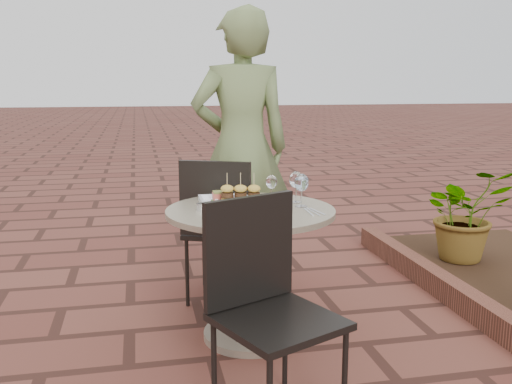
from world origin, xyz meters
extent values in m
plane|color=brown|center=(0.00, 0.00, 0.00)|extent=(60.00, 60.00, 0.00)
cylinder|color=gray|center=(0.24, 0.21, 0.02)|extent=(0.52, 0.52, 0.04)
cylinder|color=gray|center=(0.24, 0.21, 0.35)|extent=(0.08, 0.08, 0.70)
cylinder|color=tan|center=(0.24, 0.21, 0.71)|extent=(0.90, 0.90, 0.03)
cube|color=black|center=(0.19, 0.83, 0.45)|extent=(0.58, 0.58, 0.03)
cube|color=black|center=(0.11, 0.64, 0.70)|extent=(0.42, 0.20, 0.46)
cylinder|color=black|center=(0.44, 0.93, 0.22)|extent=(0.02, 0.02, 0.44)
cylinder|color=black|center=(0.09, 1.08, 0.22)|extent=(0.02, 0.02, 0.44)
cylinder|color=black|center=(0.29, 0.58, 0.22)|extent=(0.02, 0.02, 0.44)
cylinder|color=black|center=(-0.06, 0.73, 0.22)|extent=(0.02, 0.02, 0.44)
cube|color=black|center=(0.20, -0.61, 0.45)|extent=(0.58, 0.58, 0.03)
cube|color=black|center=(0.11, -0.43, 0.70)|extent=(0.41, 0.21, 0.46)
cylinder|color=black|center=(0.45, -0.71, 0.22)|extent=(0.02, 0.02, 0.44)
cylinder|color=black|center=(-0.06, -0.52, 0.22)|extent=(0.02, 0.02, 0.44)
cylinder|color=black|center=(0.29, -0.36, 0.22)|extent=(0.02, 0.02, 0.44)
imported|color=#5D6F3D|center=(0.37, 1.17, 0.94)|extent=(0.69, 0.46, 1.88)
cube|color=white|center=(0.12, 0.38, 0.74)|extent=(0.25, 0.25, 0.01)
cube|color=#C35344|center=(0.12, 0.38, 0.77)|extent=(0.11, 0.07, 0.04)
cube|color=olive|center=(0.12, 0.38, 0.79)|extent=(0.11, 0.07, 0.01)
cube|color=white|center=(0.21, 0.29, 0.74)|extent=(0.33, 0.33, 0.01)
cube|color=white|center=(0.26, -0.02, 0.74)|extent=(0.22, 0.22, 0.01)
ellipsoid|color=#E95F79|center=(0.22, -0.07, 0.75)|extent=(0.04, 0.03, 0.02)
cylinder|color=white|center=(0.52, 0.21, 0.73)|extent=(0.06, 0.06, 0.00)
cylinder|color=white|center=(0.52, 0.21, 0.77)|extent=(0.01, 0.01, 0.08)
ellipsoid|color=white|center=(0.52, 0.21, 0.86)|extent=(0.08, 0.08, 0.10)
cylinder|color=white|center=(0.52, 0.21, 0.86)|extent=(0.06, 0.06, 0.04)
cylinder|color=white|center=(0.40, 0.38, 0.73)|extent=(0.05, 0.05, 0.00)
cylinder|color=white|center=(0.40, 0.38, 0.77)|extent=(0.01, 0.01, 0.07)
ellipsoid|color=white|center=(0.40, 0.38, 0.84)|extent=(0.06, 0.06, 0.08)
cylinder|color=white|center=(0.52, 0.31, 0.73)|extent=(0.06, 0.06, 0.00)
cylinder|color=white|center=(0.52, 0.31, 0.77)|extent=(0.01, 0.01, 0.08)
ellipsoid|color=white|center=(0.52, 0.31, 0.86)|extent=(0.07, 0.07, 0.09)
cylinder|color=silver|center=(-0.02, 0.22, 0.75)|extent=(0.07, 0.07, 0.04)
cube|color=brown|center=(1.60, 0.30, 0.07)|extent=(0.12, 3.00, 0.15)
imported|color=#33662D|center=(2.07, 1.08, 0.42)|extent=(0.67, 0.59, 0.71)
camera|label=1|loc=(-0.33, -2.69, 1.40)|focal=40.00mm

